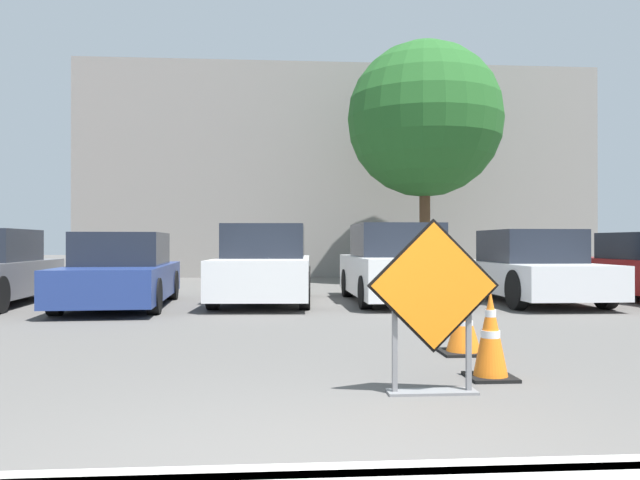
% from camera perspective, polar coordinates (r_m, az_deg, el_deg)
% --- Properties ---
extents(ground_plane, '(96.00, 96.00, 0.00)m').
position_cam_1_polar(ground_plane, '(12.99, -3.75, -5.57)').
color(ground_plane, '#565451').
extents(road_closed_sign, '(1.07, 0.20, 1.40)m').
position_cam_1_polar(road_closed_sign, '(5.07, 10.31, -5.47)').
color(road_closed_sign, black).
rests_on(road_closed_sign, ground_plane).
extents(traffic_cone_nearest, '(0.41, 0.41, 0.80)m').
position_cam_1_polar(traffic_cone_nearest, '(5.80, 15.32, -8.39)').
color(traffic_cone_nearest, black).
rests_on(traffic_cone_nearest, ground_plane).
extents(traffic_cone_second, '(0.51, 0.51, 0.66)m').
position_cam_1_polar(traffic_cone_second, '(7.03, 12.98, -7.53)').
color(traffic_cone_second, black).
rests_on(traffic_cone_second, ground_plane).
extents(parked_car_second, '(1.96, 4.50, 1.40)m').
position_cam_1_polar(parked_car_second, '(12.37, -17.68, -2.87)').
color(parked_car_second, navy).
rests_on(parked_car_second, ground_plane).
extents(parked_car_third, '(2.06, 4.54, 1.58)m').
position_cam_1_polar(parked_car_third, '(12.70, -5.07, -2.44)').
color(parked_car_third, white).
rests_on(parked_car_third, ground_plane).
extents(parked_car_fourth, '(1.93, 4.21, 1.59)m').
position_cam_1_polar(parked_car_fourth, '(12.81, 7.02, -2.42)').
color(parked_car_fourth, white).
rests_on(parked_car_fourth, ground_plane).
extents(parked_car_fifth, '(1.85, 4.21, 1.47)m').
position_cam_1_polar(parked_car_fifth, '(13.29, 18.74, -2.52)').
color(parked_car_fifth, silver).
rests_on(parked_car_fifth, ground_plane).
extents(building_facade_backdrop, '(18.47, 5.00, 7.52)m').
position_cam_1_polar(building_facade_backdrop, '(24.35, 1.43, 5.79)').
color(building_facade_backdrop, gray).
rests_on(building_facade_backdrop, ground_plane).
extents(street_tree_behind_lot, '(4.63, 4.63, 7.20)m').
position_cam_1_polar(street_tree_behind_lot, '(19.19, 9.56, 10.79)').
color(street_tree_behind_lot, '#513823').
rests_on(street_tree_behind_lot, ground_plane).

